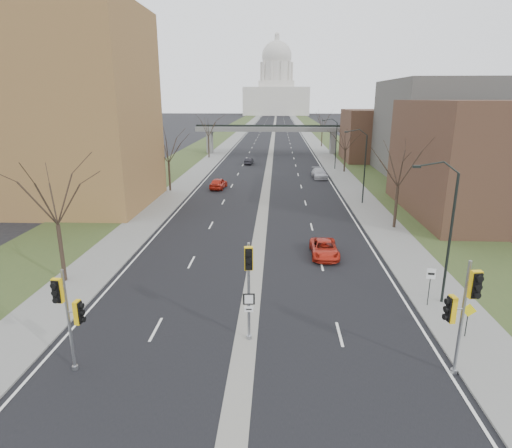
# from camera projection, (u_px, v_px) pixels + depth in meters

# --- Properties ---
(ground) EXTENTS (700.00, 700.00, 0.00)m
(ground) POSITION_uv_depth(u_px,v_px,m) (244.00, 353.00, 21.27)
(ground) COLOR black
(ground) RESTS_ON ground
(road_surface) EXTENTS (20.00, 600.00, 0.01)m
(road_surface) POSITION_uv_depth(u_px,v_px,m) (274.00, 131.00, 164.97)
(road_surface) COLOR black
(road_surface) RESTS_ON ground
(median_strip) EXTENTS (1.20, 600.00, 0.02)m
(median_strip) POSITION_uv_depth(u_px,v_px,m) (274.00, 131.00, 164.97)
(median_strip) COLOR gray
(median_strip) RESTS_ON ground
(sidewalk_right) EXTENTS (4.00, 600.00, 0.12)m
(sidewalk_right) POSITION_uv_depth(u_px,v_px,m) (305.00, 131.00, 164.38)
(sidewalk_right) COLOR gray
(sidewalk_right) RESTS_ON ground
(sidewalk_left) EXTENTS (4.00, 600.00, 0.12)m
(sidewalk_left) POSITION_uv_depth(u_px,v_px,m) (243.00, 131.00, 165.53)
(sidewalk_left) COLOR gray
(sidewalk_left) RESTS_ON ground
(grass_verge_right) EXTENTS (8.00, 600.00, 0.10)m
(grass_verge_right) POSITION_uv_depth(u_px,v_px,m) (321.00, 131.00, 164.09)
(grass_verge_right) COLOR #2F3F1D
(grass_verge_right) RESTS_ON ground
(grass_verge_left) EXTENTS (8.00, 600.00, 0.10)m
(grass_verge_left) POSITION_uv_depth(u_px,v_px,m) (227.00, 131.00, 165.82)
(grass_verge_left) COLOR #2F3F1D
(grass_verge_left) RESTS_ON ground
(apartment_building) EXTENTS (25.00, 16.00, 22.00)m
(apartment_building) POSITION_uv_depth(u_px,v_px,m) (34.00, 109.00, 48.14)
(apartment_building) COLOR olive
(apartment_building) RESTS_ON ground
(commercial_block_near) EXTENTS (16.00, 20.00, 12.00)m
(commercial_block_near) POSITION_uv_depth(u_px,v_px,m) (489.00, 159.00, 45.25)
(commercial_block_near) COLOR #4F3325
(commercial_block_near) RESTS_ON ground
(commercial_block_mid) EXTENTS (18.00, 22.00, 15.00)m
(commercial_block_mid) POSITION_uv_depth(u_px,v_px,m) (445.00, 129.00, 67.63)
(commercial_block_mid) COLOR #4F4D48
(commercial_block_mid) RESTS_ON ground
(commercial_block_far) EXTENTS (14.00, 14.00, 10.00)m
(commercial_block_far) POSITION_uv_depth(u_px,v_px,m) (380.00, 135.00, 85.86)
(commercial_block_far) COLOR #4F3325
(commercial_block_far) RESTS_ON ground
(pedestrian_bridge) EXTENTS (34.00, 3.00, 6.45)m
(pedestrian_bridge) POSITION_uv_depth(u_px,v_px,m) (271.00, 132.00, 96.54)
(pedestrian_bridge) COLOR slate
(pedestrian_bridge) RESTS_ON ground
(capitol) EXTENTS (48.00, 42.00, 55.75)m
(capitol) POSITION_uv_depth(u_px,v_px,m) (276.00, 89.00, 322.57)
(capitol) COLOR silver
(capitol) RESTS_ON ground
(streetlight_near) EXTENTS (2.61, 0.20, 8.70)m
(streetlight_near) POSITION_uv_depth(u_px,v_px,m) (442.00, 193.00, 24.53)
(streetlight_near) COLOR black
(streetlight_near) RESTS_ON sidewalk_right
(streetlight_mid) EXTENTS (2.61, 0.20, 8.70)m
(streetlight_mid) POSITION_uv_depth(u_px,v_px,m) (359.00, 145.00, 49.44)
(streetlight_mid) COLOR black
(streetlight_mid) RESTS_ON sidewalk_right
(streetlight_far) EXTENTS (2.61, 0.20, 8.70)m
(streetlight_far) POSITION_uv_depth(u_px,v_px,m) (332.00, 130.00, 74.34)
(streetlight_far) COLOR black
(streetlight_far) RESTS_ON sidewalk_right
(tree_left_a) EXTENTS (7.20, 7.20, 9.40)m
(tree_left_a) POSITION_uv_depth(u_px,v_px,m) (53.00, 187.00, 27.68)
(tree_left_a) COLOR #382B21
(tree_left_a) RESTS_ON sidewalk_left
(tree_left_b) EXTENTS (6.75, 6.75, 8.81)m
(tree_left_b) POSITION_uv_depth(u_px,v_px,m) (168.00, 145.00, 56.54)
(tree_left_b) COLOR #382B21
(tree_left_b) RESTS_ON sidewalk_left
(tree_left_c) EXTENTS (7.65, 7.65, 9.99)m
(tree_left_c) POSITION_uv_depth(u_px,v_px,m) (208.00, 124.00, 88.88)
(tree_left_c) COLOR #382B21
(tree_left_c) RESTS_ON sidewalk_left
(tree_right_a) EXTENTS (7.20, 7.20, 9.40)m
(tree_right_a) POSITION_uv_depth(u_px,v_px,m) (400.00, 160.00, 39.85)
(tree_right_a) COLOR #382B21
(tree_right_a) RESTS_ON sidewalk_right
(tree_right_b) EXTENTS (6.30, 6.30, 8.22)m
(tree_right_b) POSITION_uv_depth(u_px,v_px,m) (346.00, 138.00, 71.69)
(tree_right_b) COLOR #382B21
(tree_right_b) RESTS_ON sidewalk_right
(tree_right_c) EXTENTS (7.65, 7.65, 9.99)m
(tree_right_c) POSITION_uv_depth(u_px,v_px,m) (323.00, 119.00, 109.67)
(tree_right_c) COLOR #382B21
(tree_right_c) RESTS_ON sidewalk_right
(signal_pole_left) EXTENTS (0.95, 0.87, 5.03)m
(signal_pole_left) POSITION_uv_depth(u_px,v_px,m) (68.00, 308.00, 18.88)
(signal_pole_left) COLOR gray
(signal_pole_left) RESTS_ON ground
(signal_pole_median) EXTENTS (0.62, 0.88, 5.35)m
(signal_pole_median) POSITION_uv_depth(u_px,v_px,m) (249.00, 276.00, 21.20)
(signal_pole_median) COLOR gray
(signal_pole_median) RESTS_ON ground
(signal_pole_right) EXTENTS (1.10, 0.95, 5.56)m
(signal_pole_right) POSITION_uv_depth(u_px,v_px,m) (462.00, 304.00, 18.48)
(signal_pole_right) COLOR gray
(signal_pole_right) RESTS_ON ground
(speed_limit_sign) EXTENTS (0.51, 0.11, 2.38)m
(speed_limit_sign) POSITION_uv_depth(u_px,v_px,m) (430.00, 280.00, 25.54)
(speed_limit_sign) COLOR black
(speed_limit_sign) RESTS_ON sidewalk_right
(warning_sign) EXTENTS (0.72, 0.21, 1.89)m
(warning_sign) POSITION_uv_depth(u_px,v_px,m) (468.00, 315.00, 22.24)
(warning_sign) COLOR black
(warning_sign) RESTS_ON sidewalk_right
(car_left_near) EXTENTS (2.29, 4.67, 1.53)m
(car_left_near) POSITION_uv_depth(u_px,v_px,m) (218.00, 183.00, 59.75)
(car_left_near) COLOR #B22314
(car_left_near) RESTS_ON ground
(car_left_far) EXTENTS (1.61, 3.79, 1.22)m
(car_left_far) POSITION_uv_depth(u_px,v_px,m) (249.00, 161.00, 81.96)
(car_left_far) COLOR black
(car_left_far) RESTS_ON ground
(car_right_near) EXTENTS (2.13, 4.57, 1.27)m
(car_right_near) POSITION_uv_depth(u_px,v_px,m) (324.00, 249.00, 34.18)
(car_right_near) COLOR red
(car_right_near) RESTS_ON ground
(car_right_mid) EXTENTS (2.43, 5.32, 1.51)m
(car_right_mid) POSITION_uv_depth(u_px,v_px,m) (319.00, 173.00, 67.64)
(car_right_mid) COLOR #AEAFB6
(car_right_mid) RESTS_ON ground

